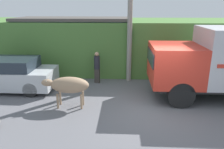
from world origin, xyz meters
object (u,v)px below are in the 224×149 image
object	(u,v)px
parked_suv	(10,75)
utility_pole	(130,13)
brown_cow	(68,85)
pedestrian_on_hill	(97,66)

from	to	relation	value
parked_suv	utility_pole	world-z (taller)	utility_pole
brown_cow	utility_pole	world-z (taller)	utility_pole
pedestrian_on_hill	parked_suv	bearing A→B (deg)	27.30
utility_pole	parked_suv	bearing A→B (deg)	-163.97
brown_cow	utility_pole	distance (m)	4.96
parked_suv	pedestrian_on_hill	size ratio (longest dim) A/B	2.58
brown_cow	pedestrian_on_hill	bearing A→B (deg)	73.00
brown_cow	utility_pole	size ratio (longest dim) A/B	0.27
utility_pole	brown_cow	bearing A→B (deg)	-126.08
parked_suv	brown_cow	bearing A→B (deg)	-26.83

